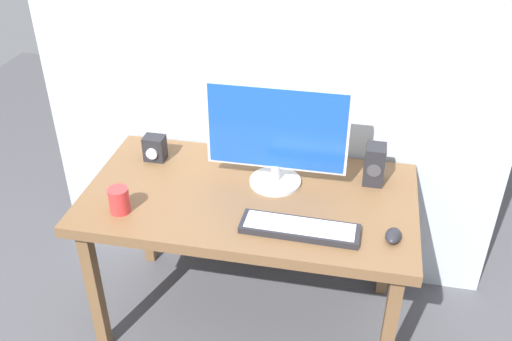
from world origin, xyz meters
TOP-DOWN VIEW (x-y plane):
  - ground_plane at (0.00, 0.00)m, footprint 6.00×6.00m
  - desk at (0.00, 0.00)m, footprint 1.39×0.75m
  - monitor at (0.09, 0.11)m, footprint 0.59×0.22m
  - keyboard_primary at (0.24, -0.21)m, footprint 0.46×0.14m
  - mouse at (0.59, -0.19)m, footprint 0.07×0.10m
  - speaker_right at (0.50, 0.20)m, footprint 0.08×0.10m
  - audio_controller at (-0.48, 0.19)m, footprint 0.09×0.09m
  - coffee_mug at (-0.48, -0.22)m, footprint 0.08×0.08m

SIDE VIEW (x-z plane):
  - ground_plane at x=0.00m, z-range 0.00..0.00m
  - desk at x=0.00m, z-range 0.29..1.02m
  - keyboard_primary at x=0.24m, z-range 0.72..0.75m
  - mouse at x=0.59m, z-range 0.72..0.76m
  - coffee_mug at x=-0.48m, z-range 0.72..0.83m
  - audio_controller at x=-0.48m, z-range 0.72..0.84m
  - speaker_right at x=0.50m, z-range 0.72..0.90m
  - monitor at x=0.09m, z-range 0.73..1.18m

